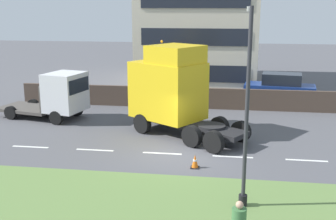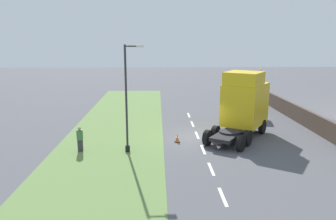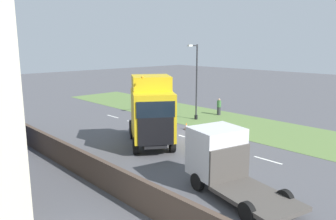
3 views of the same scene
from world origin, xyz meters
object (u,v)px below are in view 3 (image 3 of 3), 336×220
Objects in this scene: traffic_cone_lead at (186,126)px; pedestrian at (219,107)px; flatbed_truck at (222,158)px; lamp_post at (196,85)px; lorry_cab at (152,113)px.

pedestrian is at bearing -164.95° from traffic_cone_lead.
traffic_cone_lead is at bearing 65.27° from flatbed_truck.
lamp_post reaches higher than traffic_cone_lead.
flatbed_truck is 14.29m from lamp_post.
pedestrian is 2.74× the size of traffic_cone_lead.
pedestrian is (-3.06, 0.22, -2.31)m from lamp_post.
traffic_cone_lead is (3.11, 1.88, -2.80)m from lamp_post.
lamp_post is 4.59m from traffic_cone_lead.
pedestrian is at bearing -129.54° from lorry_cab.
flatbed_truck is 10.82m from traffic_cone_lead.
flatbed_truck is at bearing 110.31° from lorry_cab.
flatbed_truck is (1.66, 6.88, -0.84)m from lorry_cab.
pedestrian is (-11.07, -3.30, -1.54)m from lorry_cab.
lamp_post is at bearing -148.88° from traffic_cone_lead.
traffic_cone_lead is (-6.56, -8.52, -1.19)m from flatbed_truck.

